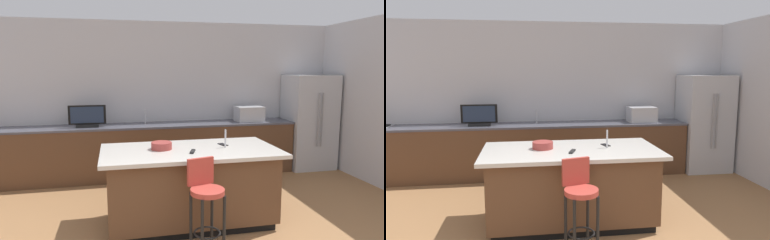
% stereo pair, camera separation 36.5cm
% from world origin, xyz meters
% --- Properties ---
extents(wall_back, '(7.27, 0.12, 2.70)m').
position_xyz_m(wall_back, '(0.00, 4.23, 1.35)').
color(wall_back, '#BCBCC1').
rests_on(wall_back, ground_plane).
extents(counter_back, '(5.06, 0.62, 0.92)m').
position_xyz_m(counter_back, '(-0.07, 3.85, 0.46)').
color(counter_back, brown).
rests_on(counter_back, ground_plane).
extents(kitchen_island, '(2.10, 1.08, 0.92)m').
position_xyz_m(kitchen_island, '(0.18, 1.88, 0.47)').
color(kitchen_island, black).
rests_on(kitchen_island, ground_plane).
extents(refrigerator, '(0.85, 0.74, 1.76)m').
position_xyz_m(refrigerator, '(2.90, 3.81, 0.88)').
color(refrigerator, '#B7BABF').
rests_on(refrigerator, ground_plane).
extents(microwave, '(0.48, 0.36, 0.27)m').
position_xyz_m(microwave, '(1.71, 3.85, 1.06)').
color(microwave, '#B7BABF').
rests_on(microwave, counter_back).
extents(tv_monitor, '(0.59, 0.16, 0.36)m').
position_xyz_m(tv_monitor, '(-1.13, 3.80, 1.09)').
color(tv_monitor, black).
rests_on(tv_monitor, counter_back).
extents(sink_faucet_back, '(0.02, 0.02, 0.24)m').
position_xyz_m(sink_faucet_back, '(-0.17, 3.95, 1.04)').
color(sink_faucet_back, '#B2B2B7').
rests_on(sink_faucet_back, counter_back).
extents(sink_faucet_island, '(0.02, 0.02, 0.22)m').
position_xyz_m(sink_faucet_island, '(0.62, 1.88, 1.03)').
color(sink_faucet_island, '#B2B2B7').
rests_on(sink_faucet_island, kitchen_island).
extents(bar_stool_center, '(0.35, 0.37, 0.98)m').
position_xyz_m(bar_stool_center, '(0.17, 1.11, 0.59)').
color(bar_stool_center, '#B23D33').
rests_on(bar_stool_center, ground_plane).
extents(fruit_bowl, '(0.25, 0.25, 0.09)m').
position_xyz_m(fruit_bowl, '(-0.16, 1.94, 0.97)').
color(fruit_bowl, '#993833').
rests_on(fruit_bowl, kitchen_island).
extents(cell_phone, '(0.10, 0.16, 0.01)m').
position_xyz_m(cell_phone, '(0.63, 2.02, 0.93)').
color(cell_phone, black).
rests_on(cell_phone, kitchen_island).
extents(tv_remote, '(0.10, 0.17, 0.02)m').
position_xyz_m(tv_remote, '(0.17, 1.72, 0.93)').
color(tv_remote, black).
rests_on(tv_remote, kitchen_island).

